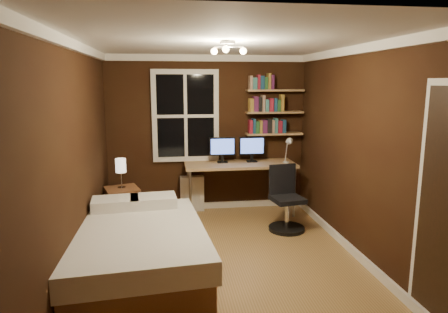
{
  "coord_description": "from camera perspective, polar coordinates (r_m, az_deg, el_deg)",
  "views": [
    {
      "loc": [
        -0.63,
        -4.31,
        2.08
      ],
      "look_at": [
        0.04,
        0.45,
        1.18
      ],
      "focal_mm": 32.0,
      "sensor_mm": 36.0,
      "label": 1
    }
  ],
  "objects": [
    {
      "name": "floor",
      "position": [
        4.83,
        0.29,
        -14.94
      ],
      "size": [
        4.2,
        4.2,
        0.0
      ],
      "primitive_type": "plane",
      "color": "olive",
      "rests_on": "ground"
    },
    {
      "name": "wall_back",
      "position": [
        6.49,
        -2.39,
        3.23
      ],
      "size": [
        3.2,
        0.04,
        2.5
      ],
      "primitive_type": "cube",
      "color": "black",
      "rests_on": "ground"
    },
    {
      "name": "wall_left",
      "position": [
        4.49,
        -20.32,
        -0.71
      ],
      "size": [
        0.04,
        4.2,
        2.5
      ],
      "primitive_type": "cube",
      "color": "black",
      "rests_on": "ground"
    },
    {
      "name": "wall_right",
      "position": [
        4.92,
        19.06,
        0.31
      ],
      "size": [
        0.04,
        4.2,
        2.5
      ],
      "primitive_type": "cube",
      "color": "black",
      "rests_on": "ground"
    },
    {
      "name": "ceiling",
      "position": [
        4.38,
        0.33,
        16.11
      ],
      "size": [
        3.2,
        4.2,
        0.02
      ],
      "primitive_type": "cube",
      "color": "white",
      "rests_on": "wall_back"
    },
    {
      "name": "window",
      "position": [
        6.4,
        -5.51,
        5.78
      ],
      "size": [
        1.06,
        0.06,
        1.46
      ],
      "primitive_type": "cube",
      "color": "white",
      "rests_on": "wall_back"
    },
    {
      "name": "ceiling_fixture",
      "position": [
        4.27,
        0.53,
        14.9
      ],
      "size": [
        0.44,
        0.44,
        0.18
      ],
      "primitive_type": null,
      "color": "beige",
      "rests_on": "ceiling"
    },
    {
      "name": "bookshelf_lower",
      "position": [
        6.57,
        7.14,
        3.24
      ],
      "size": [
        0.92,
        0.22,
        0.03
      ],
      "primitive_type": "cube",
      "color": "#A57B50",
      "rests_on": "wall_back"
    },
    {
      "name": "books_row_lower",
      "position": [
        6.56,
        7.17,
        4.37
      ],
      "size": [
        0.6,
        0.16,
        0.23
      ],
      "primitive_type": null,
      "color": "maroon",
      "rests_on": "bookshelf_lower"
    },
    {
      "name": "bookshelf_middle",
      "position": [
        6.54,
        7.21,
        6.29
      ],
      "size": [
        0.92,
        0.22,
        0.03
      ],
      "primitive_type": "cube",
      "color": "#A57B50",
      "rests_on": "wall_back"
    },
    {
      "name": "books_row_middle",
      "position": [
        6.53,
        7.24,
        7.42
      ],
      "size": [
        0.54,
        0.16,
        0.23
      ],
      "primitive_type": null,
      "color": "navy",
      "rests_on": "bookshelf_middle"
    },
    {
      "name": "bookshelf_upper",
      "position": [
        6.52,
        7.28,
        9.35
      ],
      "size": [
        0.92,
        0.22,
        0.03
      ],
      "primitive_type": "cube",
      "color": "#A57B50",
      "rests_on": "wall_back"
    },
    {
      "name": "books_row_upper",
      "position": [
        6.52,
        7.31,
        10.5
      ],
      "size": [
        0.42,
        0.16,
        0.23
      ],
      "primitive_type": null,
      "color": "#285E2D",
      "rests_on": "bookshelf_upper"
    },
    {
      "name": "bed",
      "position": [
        4.55,
        -12.36,
        -12.86
      ],
      "size": [
        1.61,
        2.11,
        0.68
      ],
      "rotation": [
        0.0,
        0.0,
        0.09
      ],
      "color": "brown",
      "rests_on": "ground"
    },
    {
      "name": "nightstand",
      "position": [
        6.06,
        -14.27,
        -6.99
      ],
      "size": [
        0.57,
        0.57,
        0.57
      ],
      "primitive_type": "cube",
      "rotation": [
        0.0,
        0.0,
        0.3
      ],
      "color": "brown",
      "rests_on": "ground"
    },
    {
      "name": "bedside_lamp",
      "position": [
        5.93,
        -14.49,
        -2.36
      ],
      "size": [
        0.15,
        0.15,
        0.43
      ],
      "primitive_type": null,
      "color": "beige",
      "rests_on": "nightstand"
    },
    {
      "name": "radiator",
      "position": [
        6.56,
        -4.58,
        -5.31
      ],
      "size": [
        0.38,
        0.13,
        0.58
      ],
      "primitive_type": "cube",
      "color": "silver",
      "rests_on": "ground"
    },
    {
      "name": "desk",
      "position": [
        6.3,
        2.31,
        -1.48
      ],
      "size": [
        1.73,
        0.65,
        0.82
      ],
      "color": "#A57B50",
      "rests_on": "ground"
    },
    {
      "name": "monitor_left",
      "position": [
        6.3,
        -0.23,
        0.94
      ],
      "size": [
        0.42,
        0.12,
        0.4
      ],
      "primitive_type": null,
      "color": "black",
      "rests_on": "desk"
    },
    {
      "name": "monitor_right",
      "position": [
        6.38,
        4.0,
        1.03
      ],
      "size": [
        0.42,
        0.12,
        0.4
      ],
      "primitive_type": null,
      "color": "black",
      "rests_on": "desk"
    },
    {
      "name": "desk_lamp",
      "position": [
        6.27,
        9.11,
        0.92
      ],
      "size": [
        0.14,
        0.32,
        0.44
      ],
      "primitive_type": null,
      "color": "silver",
      "rests_on": "desk"
    },
    {
      "name": "office_chair",
      "position": [
        5.78,
        8.82,
        -7.02
      ],
      "size": [
        0.51,
        0.51,
        0.92
      ],
      "rotation": [
        0.0,
        0.0,
        0.16
      ],
      "color": "black",
      "rests_on": "ground"
    }
  ]
}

